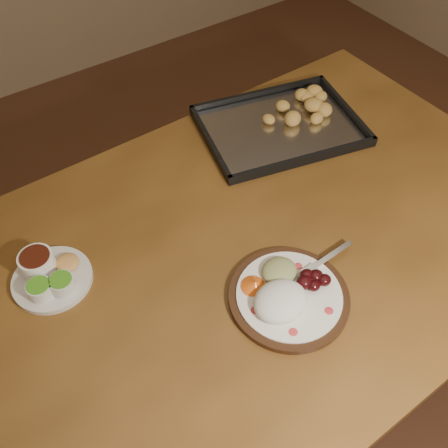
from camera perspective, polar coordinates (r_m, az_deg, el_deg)
ground at (r=1.78m, az=5.91°, el=-14.99°), size 4.00×4.00×0.00m
dining_table at (r=1.15m, az=1.44°, el=-5.82°), size 1.52×0.93×0.75m
dinner_plate at (r=1.00m, az=7.12°, el=-7.99°), size 0.31×0.24×0.06m
condiment_saucer at (r=1.07m, az=-19.42°, el=-5.51°), size 0.16×0.16×0.05m
baking_tray at (r=1.36m, az=6.42°, el=11.11°), size 0.47×0.39×0.04m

